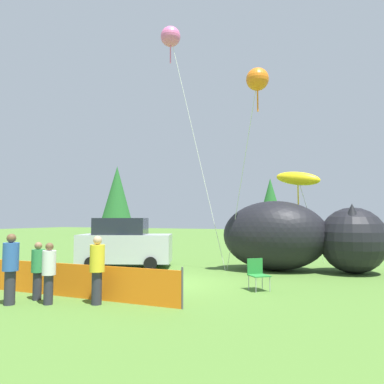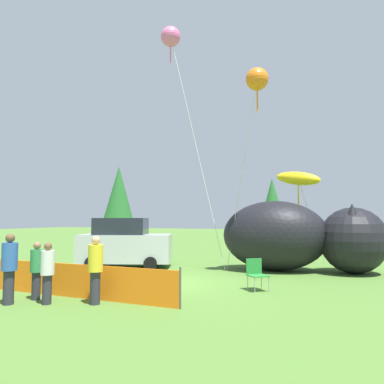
% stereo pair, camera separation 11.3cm
% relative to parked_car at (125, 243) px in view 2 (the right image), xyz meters
% --- Properties ---
extents(ground_plane, '(120.00, 120.00, 0.00)m').
position_rel_parked_car_xyz_m(ground_plane, '(3.78, -2.87, -1.08)').
color(ground_plane, '#4C752D').
extents(parked_car, '(4.50, 3.21, 2.23)m').
position_rel_parked_car_xyz_m(parked_car, '(0.00, 0.00, 0.00)').
color(parked_car, '#B7BCC1').
rests_on(parked_car, ground).
extents(folding_chair, '(0.78, 0.78, 0.97)m').
position_rel_parked_car_xyz_m(folding_chair, '(6.83, -2.90, -0.51)').
color(folding_chair, '#267F33').
rests_on(folding_chair, ground).
extents(inflatable_cat, '(6.80, 3.48, 2.96)m').
position_rel_parked_car_xyz_m(inflatable_cat, '(7.40, 1.83, 0.29)').
color(inflatable_cat, black).
rests_on(inflatable_cat, ground).
extents(safety_fence, '(6.61, 0.06, 1.03)m').
position_rel_parked_car_xyz_m(safety_fence, '(2.42, -5.99, -0.61)').
color(safety_fence, orange).
rests_on(safety_fence, ground).
extents(spectator_in_red_shirt, '(0.34, 0.34, 1.57)m').
position_rel_parked_car_xyz_m(spectator_in_red_shirt, '(1.63, -6.65, -0.22)').
color(spectator_in_red_shirt, '#2D2D38').
rests_on(spectator_in_red_shirt, ground).
extents(spectator_in_white_shirt, '(0.40, 0.40, 1.83)m').
position_rel_parked_car_xyz_m(spectator_in_white_shirt, '(1.43, -7.37, -0.08)').
color(spectator_in_white_shirt, '#2D2D38').
rests_on(spectator_in_white_shirt, ground).
extents(spectator_in_yellow_shirt, '(0.38, 0.38, 1.77)m').
position_rel_parked_car_xyz_m(spectator_in_yellow_shirt, '(3.47, -6.45, -0.11)').
color(spectator_in_yellow_shirt, '#2D2D38').
rests_on(spectator_in_yellow_shirt, ground).
extents(spectator_in_blue_shirt, '(0.35, 0.35, 1.59)m').
position_rel_parked_car_xyz_m(spectator_in_blue_shirt, '(2.31, -6.94, -0.21)').
color(spectator_in_blue_shirt, '#2D2D38').
rests_on(spectator_in_blue_shirt, ground).
extents(kite_orange_flower, '(2.23, 1.86, 8.15)m').
position_rel_parked_car_xyz_m(kite_orange_flower, '(6.27, -0.22, 6.60)').
color(kite_orange_flower, silver).
rests_on(kite_orange_flower, ground).
extents(kite_yellow_hero, '(2.14, 3.00, 4.50)m').
position_rel_parked_car_xyz_m(kite_yellow_hero, '(7.33, 2.94, 2.94)').
color(kite_yellow_hero, silver).
rests_on(kite_yellow_hero, ground).
extents(kite_pink_octopus, '(3.18, 0.94, 11.34)m').
position_rel_parked_car_xyz_m(kite_pink_octopus, '(1.84, 0.94, 9.75)').
color(kite_pink_octopus, silver).
rests_on(kite_pink_octopus, ground).
extents(horizon_tree_east, '(3.23, 3.23, 7.70)m').
position_rel_parked_car_xyz_m(horizon_tree_east, '(-0.91, 36.86, 3.65)').
color(horizon_tree_east, brown).
rests_on(horizon_tree_east, ground).
extents(horizon_tree_west, '(3.92, 3.92, 9.35)m').
position_rel_parked_car_xyz_m(horizon_tree_west, '(-20.28, 28.42, 4.67)').
color(horizon_tree_west, brown).
rests_on(horizon_tree_west, ground).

